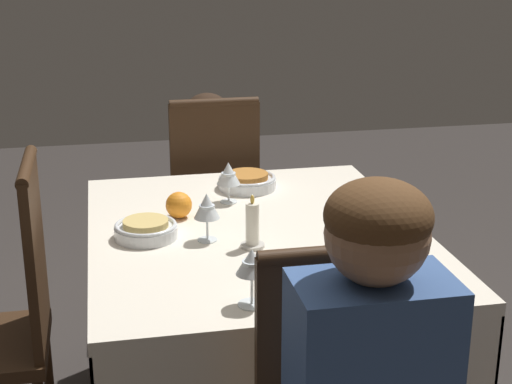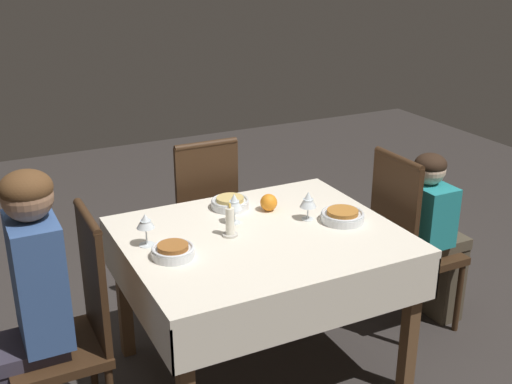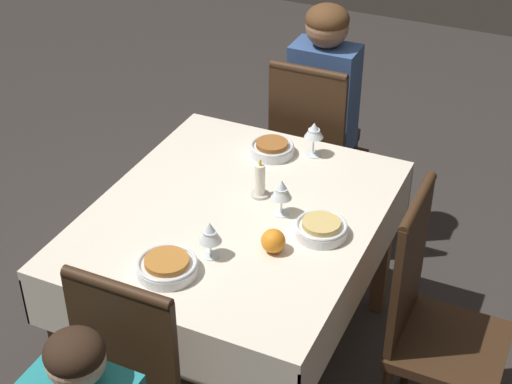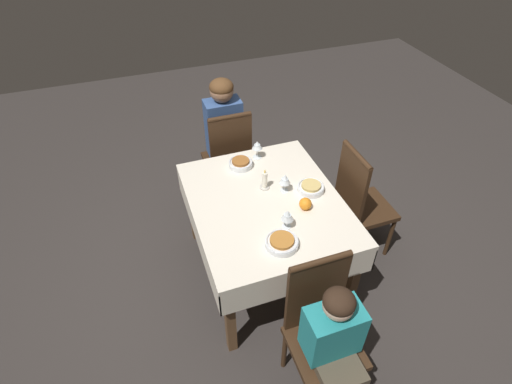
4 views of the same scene
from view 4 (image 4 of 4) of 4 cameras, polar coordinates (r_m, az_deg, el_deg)
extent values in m
plane|color=#332D2B|center=(3.27, 1.23, -10.99)|extent=(8.00, 8.00, 0.00)
cube|color=silver|center=(2.73, 1.45, -1.57)|extent=(1.22, 1.01, 0.04)
cube|color=silver|center=(2.98, 10.45, -1.03)|extent=(1.22, 0.01, 0.20)
cube|color=silver|center=(2.72, -8.54, -5.71)|extent=(1.22, 0.01, 0.20)
cube|color=silver|center=(2.45, 6.47, -12.67)|extent=(0.01, 1.01, 0.20)
cube|color=silver|center=(3.24, -2.33, 3.76)|extent=(0.01, 1.01, 0.20)
cube|color=brown|center=(2.84, 13.68, -12.11)|extent=(0.06, 0.06, 0.71)
cube|color=brown|center=(3.48, 4.94, 1.20)|extent=(0.06, 0.06, 0.71)
cube|color=brown|center=(2.61, -3.73, -17.50)|extent=(0.06, 0.06, 0.71)
cube|color=brown|center=(3.29, -9.07, -2.02)|extent=(0.06, 0.06, 0.71)
cube|color=#382314|center=(3.61, -4.20, 4.35)|extent=(0.39, 0.39, 0.04)
cube|color=#382314|center=(3.30, -3.58, 6.63)|extent=(0.03, 0.35, 0.54)
cylinder|color=#382314|center=(3.16, -3.79, 10.66)|extent=(0.04, 0.35, 0.04)
cylinder|color=#382314|center=(3.91, -2.38, 3.61)|extent=(0.03, 0.03, 0.40)
cylinder|color=#382314|center=(3.85, -7.12, 2.59)|extent=(0.03, 0.03, 0.40)
cylinder|color=#382314|center=(3.66, -0.80, 0.62)|extent=(0.03, 0.03, 0.40)
cylinder|color=#382314|center=(3.59, -5.84, -0.52)|extent=(0.03, 0.03, 0.40)
cube|color=#382314|center=(2.46, 9.80, -21.07)|extent=(0.39, 0.39, 0.04)
cube|color=#382314|center=(2.29, 8.59, -14.04)|extent=(0.03, 0.35, 0.54)
cylinder|color=#382314|center=(2.08, 9.32, -9.78)|extent=(0.04, 0.35, 0.04)
cylinder|color=#382314|center=(2.65, 14.52, -24.92)|extent=(0.03, 0.03, 0.40)
cylinder|color=#382314|center=(2.68, 4.10, -21.56)|extent=(0.03, 0.03, 0.40)
cylinder|color=#382314|center=(2.77, 10.87, -19.23)|extent=(0.03, 0.03, 0.40)
cube|color=#382314|center=(3.25, 15.38, -2.28)|extent=(0.39, 0.39, 0.04)
cube|color=#382314|center=(2.98, 13.46, 0.96)|extent=(0.35, 0.03, 0.54)
cylinder|color=#382314|center=(2.82, 14.30, 5.15)|extent=(0.35, 0.04, 0.04)
cylinder|color=#382314|center=(3.39, 18.55, -6.15)|extent=(0.03, 0.03, 0.40)
cylinder|color=#382314|center=(3.57, 15.66, -2.52)|extent=(0.03, 0.03, 0.40)
cylinder|color=#382314|center=(3.23, 13.69, -7.75)|extent=(0.03, 0.03, 0.40)
cylinder|color=#382314|center=(3.42, 10.94, -3.84)|extent=(0.03, 0.03, 0.40)
cube|color=#383342|center=(3.89, -4.88, 3.62)|extent=(0.14, 0.22, 0.44)
cube|color=#383342|center=(3.67, -4.74, 5.97)|extent=(0.31, 0.24, 0.06)
cube|color=#38568E|center=(3.45, -4.61, 9.09)|extent=(0.18, 0.30, 0.51)
sphere|color=#9E7051|center=(3.28, -4.94, 14.21)|extent=(0.19, 0.19, 0.19)
ellipsoid|color=brown|center=(3.26, -4.97, 14.73)|extent=(0.19, 0.19, 0.13)
cube|color=#4C4233|center=(2.37, 11.29, -22.72)|extent=(0.31, 0.24, 0.06)
cube|color=teal|center=(2.24, 10.87, -18.80)|extent=(0.18, 0.30, 0.32)
sphere|color=beige|center=(2.05, 11.71, -15.49)|extent=(0.16, 0.16, 0.16)
ellipsoid|color=black|center=(2.02, 11.82, -15.04)|extent=(0.16, 0.16, 0.11)
cylinder|color=silver|center=(3.01, -2.20, 4.00)|extent=(0.18, 0.18, 0.04)
torus|color=silver|center=(3.00, -2.21, 4.34)|extent=(0.18, 0.18, 0.01)
cylinder|color=#995B28|center=(2.99, -2.22, 4.43)|extent=(0.13, 0.13, 0.02)
cylinder|color=white|center=(3.11, 0.17, 5.02)|extent=(0.07, 0.07, 0.00)
cylinder|color=white|center=(3.08, 0.17, 5.65)|extent=(0.01, 0.01, 0.08)
cone|color=white|center=(3.04, 0.17, 6.75)|extent=(0.08, 0.08, 0.06)
cylinder|color=white|center=(3.05, 0.17, 6.55)|extent=(0.05, 0.05, 0.03)
cylinder|color=silver|center=(2.43, 3.71, -7.32)|extent=(0.20, 0.20, 0.04)
torus|color=silver|center=(2.41, 3.73, -6.98)|extent=(0.20, 0.20, 0.01)
cylinder|color=#B2702D|center=(2.41, 3.74, -6.88)|extent=(0.15, 0.15, 0.02)
cylinder|color=white|center=(2.55, 4.40, -4.90)|extent=(0.06, 0.06, 0.00)
cylinder|color=white|center=(2.53, 4.44, -4.39)|extent=(0.01, 0.01, 0.06)
cone|color=white|center=(2.48, 4.52, -3.29)|extent=(0.08, 0.08, 0.08)
cylinder|color=white|center=(2.49, 4.50, -3.54)|extent=(0.05, 0.05, 0.03)
cylinder|color=silver|center=(2.81, 7.84, 0.48)|extent=(0.19, 0.19, 0.04)
torus|color=silver|center=(2.80, 7.88, 0.82)|extent=(0.18, 0.18, 0.01)
cylinder|color=tan|center=(2.79, 7.90, 0.91)|extent=(0.13, 0.13, 0.02)
cylinder|color=white|center=(2.80, 4.07, 0.20)|extent=(0.06, 0.06, 0.00)
cylinder|color=white|center=(2.78, 4.10, 0.76)|extent=(0.01, 0.01, 0.07)
cone|color=white|center=(2.73, 4.17, 1.90)|extent=(0.08, 0.08, 0.07)
cylinder|color=white|center=(2.74, 4.15, 1.66)|extent=(0.05, 0.05, 0.03)
cylinder|color=beige|center=(2.82, 1.22, 0.69)|extent=(0.07, 0.07, 0.01)
cylinder|color=white|center=(2.78, 1.24, 1.74)|extent=(0.04, 0.04, 0.12)
ellipsoid|color=#F9C64C|center=(2.73, 1.26, 2.93)|extent=(0.01, 0.01, 0.03)
sphere|color=orange|center=(2.65, 7.06, -1.68)|extent=(0.08, 0.08, 0.08)
camera|label=1|loc=(4.33, -3.57, 28.10)|focal=55.00mm
camera|label=2|loc=(3.51, -49.27, 18.06)|focal=45.00mm
camera|label=3|loc=(1.80, 76.92, 3.50)|focal=55.00mm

